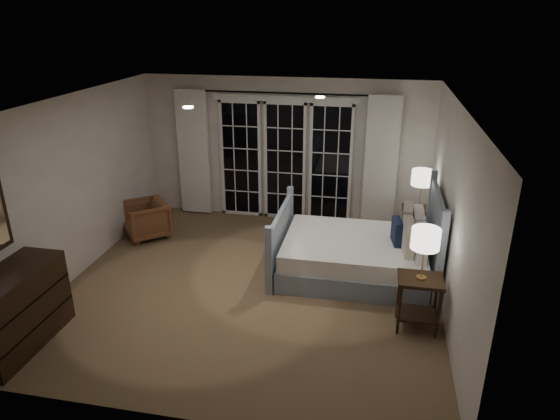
% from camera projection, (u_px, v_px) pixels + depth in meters
% --- Properties ---
extents(floor, '(5.00, 5.00, 0.00)m').
position_uv_depth(floor, '(252.00, 284.00, 6.90)').
color(floor, brown).
rests_on(floor, ground).
extents(ceiling, '(5.00, 5.00, 0.00)m').
position_uv_depth(ceiling, '(248.00, 102.00, 5.97)').
color(ceiling, silver).
rests_on(ceiling, wall_back).
extents(wall_left, '(0.02, 5.00, 2.50)m').
position_uv_depth(wall_left, '(74.00, 187.00, 6.88)').
color(wall_left, beige).
rests_on(wall_left, floor).
extents(wall_right, '(0.02, 5.00, 2.50)m').
position_uv_depth(wall_right, '(452.00, 214.00, 5.98)').
color(wall_right, beige).
rests_on(wall_right, floor).
extents(wall_back, '(5.00, 0.02, 2.50)m').
position_uv_depth(wall_back, '(285.00, 150.00, 8.71)').
color(wall_back, beige).
rests_on(wall_back, floor).
extents(wall_front, '(5.00, 0.02, 2.50)m').
position_uv_depth(wall_front, '(175.00, 304.00, 4.15)').
color(wall_front, beige).
rests_on(wall_front, floor).
extents(french_doors, '(2.50, 0.04, 2.20)m').
position_uv_depth(french_doors, '(285.00, 160.00, 8.73)').
color(french_doors, black).
rests_on(french_doors, wall_back).
extents(curtain_rod, '(3.50, 0.03, 0.03)m').
position_uv_depth(curtain_rod, '(285.00, 93.00, 8.24)').
color(curtain_rod, black).
rests_on(curtain_rod, wall_back).
extents(curtain_left, '(0.55, 0.10, 2.25)m').
position_uv_depth(curtain_left, '(194.00, 153.00, 8.93)').
color(curtain_left, white).
rests_on(curtain_left, curtain_rod).
extents(curtain_right, '(0.55, 0.10, 2.25)m').
position_uv_depth(curtain_right, '(381.00, 163.00, 8.34)').
color(curtain_right, white).
rests_on(curtain_right, curtain_rod).
extents(downlight_a, '(0.12, 0.12, 0.01)m').
position_uv_depth(downlight_a, '(320.00, 97.00, 6.37)').
color(downlight_a, white).
rests_on(downlight_a, ceiling).
extents(downlight_b, '(0.12, 0.12, 0.01)m').
position_uv_depth(downlight_b, '(188.00, 107.00, 5.71)').
color(downlight_b, white).
rests_on(downlight_b, ceiling).
extents(bed, '(2.18, 1.56, 1.27)m').
position_uv_depth(bed, '(359.00, 253.00, 7.06)').
color(bed, gray).
rests_on(bed, floor).
extents(nightstand_left, '(0.51, 0.41, 0.67)m').
position_uv_depth(nightstand_left, '(419.00, 295.00, 5.80)').
color(nightstand_left, black).
rests_on(nightstand_left, floor).
extents(nightstand_right, '(0.50, 0.40, 0.65)m').
position_uv_depth(nightstand_right, '(417.00, 221.00, 7.87)').
color(nightstand_right, black).
rests_on(nightstand_right, floor).
extents(lamp_left, '(0.32, 0.32, 0.62)m').
position_uv_depth(lamp_left, '(426.00, 239.00, 5.53)').
color(lamp_left, tan).
rests_on(lamp_left, nightstand_left).
extents(lamp_right, '(0.32, 0.32, 0.62)m').
position_uv_depth(lamp_right, '(422.00, 178.00, 7.60)').
color(lamp_right, tan).
rests_on(lamp_right, nightstand_right).
extents(armchair, '(0.94, 0.93, 0.61)m').
position_uv_depth(armchair, '(146.00, 219.00, 8.26)').
color(armchair, brown).
rests_on(armchair, floor).
extents(dresser, '(0.54, 1.28, 0.90)m').
position_uv_depth(dresser, '(15.00, 310.00, 5.49)').
color(dresser, black).
rests_on(dresser, floor).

